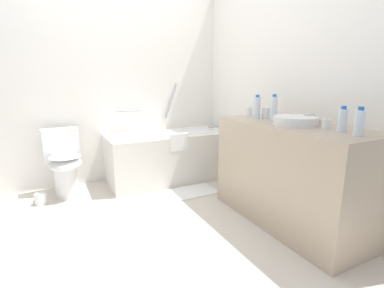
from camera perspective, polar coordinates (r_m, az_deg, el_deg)
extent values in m
plane|color=beige|center=(2.65, -8.50, -15.38)|extent=(3.84, 3.84, 0.00)
cube|color=white|center=(3.66, -16.07, 11.72)|extent=(3.24, 0.10, 2.41)
cube|color=white|center=(3.11, 17.80, 11.51)|extent=(0.10, 3.02, 2.41)
cube|color=silver|center=(3.61, -4.35, -2.47)|extent=(1.54, 0.64, 0.59)
cube|color=white|center=(3.55, -4.42, 1.54)|extent=(1.27, 0.46, 0.09)
cylinder|color=#A9A9AE|center=(3.80, 3.99, 3.52)|extent=(0.09, 0.03, 0.03)
cylinder|color=#A9A9AE|center=(3.81, -4.30, 8.62)|extent=(0.19, 0.03, 0.46)
cylinder|color=#A9A9AE|center=(3.64, -12.51, 6.55)|extent=(0.32, 0.03, 0.03)
cube|color=white|center=(3.26, -2.58, 0.39)|extent=(0.22, 0.03, 0.20)
cylinder|color=white|center=(3.37, -23.97, -6.59)|extent=(0.23, 0.23, 0.38)
ellipsoid|color=white|center=(3.27, -24.15, -3.67)|extent=(0.36, 0.38, 0.13)
ellipsoid|color=white|center=(3.25, -24.28, -2.34)|extent=(0.34, 0.36, 0.02)
cube|color=white|center=(3.44, -24.94, 0.00)|extent=(0.38, 0.18, 0.35)
cylinder|color=silver|center=(3.41, -25.22, 2.93)|extent=(0.03, 0.03, 0.01)
cube|color=tan|center=(2.62, 19.17, -5.78)|extent=(0.60, 1.40, 0.88)
cylinder|color=white|center=(2.48, 20.05, 4.45)|extent=(0.36, 0.36, 0.07)
cylinder|color=silver|center=(2.64, 23.32, 4.70)|extent=(0.02, 0.02, 0.07)
cylinder|color=silver|center=(2.60, 22.58, 5.45)|extent=(0.11, 0.02, 0.02)
cylinder|color=silver|center=(2.61, 24.29, 4.10)|extent=(0.03, 0.03, 0.04)
cylinder|color=silver|center=(2.68, 22.31, 4.49)|extent=(0.03, 0.03, 0.04)
cylinder|color=silver|center=(2.70, 16.12, 6.88)|extent=(0.06, 0.06, 0.21)
cylinder|color=blue|center=(2.69, 16.28, 9.36)|extent=(0.04, 0.04, 0.02)
cylinder|color=silver|center=(2.28, 28.04, 4.21)|extent=(0.06, 0.06, 0.16)
cylinder|color=blue|center=(2.27, 28.28, 6.49)|extent=(0.04, 0.04, 0.02)
cylinder|color=silver|center=(2.15, 30.62, 3.63)|extent=(0.07, 0.07, 0.17)
cylinder|color=blue|center=(2.14, 30.91, 6.17)|extent=(0.04, 0.04, 0.02)
cylinder|color=silver|center=(2.78, 12.93, 7.10)|extent=(0.07, 0.07, 0.20)
cylinder|color=blue|center=(2.77, 13.05, 9.40)|extent=(0.04, 0.04, 0.02)
cylinder|color=white|center=(2.96, 11.48, 6.42)|extent=(0.06, 0.06, 0.09)
cylinder|color=white|center=(2.35, 25.39, 3.66)|extent=(0.06, 0.06, 0.08)
cylinder|color=white|center=(2.81, 14.72, 6.04)|extent=(0.08, 0.08, 0.10)
cube|color=white|center=(3.23, -0.98, -9.75)|extent=(0.65, 0.34, 0.01)
cylinder|color=white|center=(3.33, -28.19, -9.72)|extent=(0.11, 0.11, 0.11)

